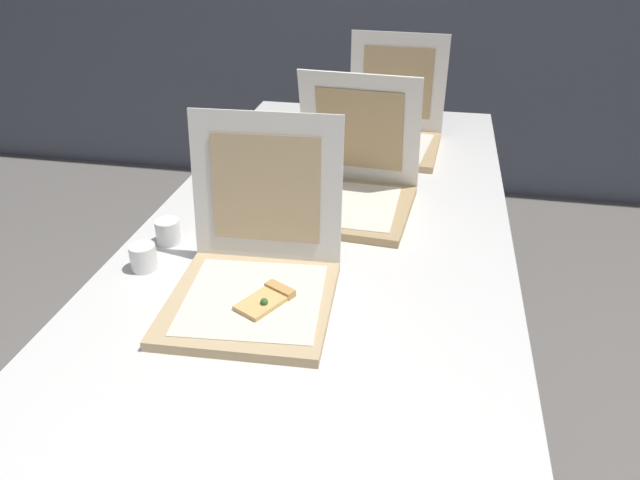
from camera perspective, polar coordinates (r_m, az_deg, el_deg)
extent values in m
cube|color=silver|center=(1.58, 0.45, 0.59)|extent=(0.96, 2.20, 0.03)
cylinder|color=#38383D|center=(2.72, -4.05, 5.00)|extent=(0.04, 0.04, 0.69)
cylinder|color=#38383D|center=(2.64, 13.46, 3.46)|extent=(0.04, 0.04, 0.69)
cube|color=tan|center=(1.27, -6.68, -6.00)|extent=(0.36, 0.36, 0.02)
cube|color=silver|center=(1.27, -6.39, -5.54)|extent=(0.31, 0.31, 0.00)
cube|color=white|center=(1.34, -5.15, 4.98)|extent=(0.34, 0.06, 0.34)
cube|color=tan|center=(1.34, -5.22, 4.85)|extent=(0.25, 0.04, 0.25)
cube|color=#E0B266|center=(1.24, -5.52, -5.94)|extent=(0.11, 0.13, 0.01)
cube|color=tan|center=(1.27, -3.84, -4.76)|extent=(0.07, 0.05, 0.02)
sphere|color=#2D6628|center=(1.23, -5.36, -5.91)|extent=(0.02, 0.02, 0.02)
cube|color=tan|center=(1.66, 2.61, 3.14)|extent=(0.37, 0.37, 0.02)
cube|color=silver|center=(1.65, 2.35, 3.49)|extent=(0.29, 0.29, 0.00)
cube|color=white|center=(1.72, 3.82, 10.43)|extent=(0.35, 0.10, 0.34)
cube|color=tan|center=(1.71, 3.79, 10.41)|extent=(0.25, 0.07, 0.24)
cube|color=tan|center=(2.10, 6.44, 8.76)|extent=(0.36, 0.36, 0.02)
cube|color=silver|center=(2.10, 6.33, 9.10)|extent=(0.32, 0.32, 0.00)
cube|color=white|center=(2.21, 7.42, 14.72)|extent=(0.34, 0.03, 0.34)
cube|color=tan|center=(2.21, 7.40, 14.68)|extent=(0.25, 0.02, 0.25)
cube|color=#EAC156|center=(2.06, 7.10, 8.86)|extent=(0.07, 0.14, 0.01)
cube|color=tan|center=(2.13, 7.09, 9.59)|extent=(0.06, 0.03, 0.02)
sphere|color=#2D6628|center=(2.05, 6.93, 9.04)|extent=(0.02, 0.02, 0.02)
sphere|color=#2D6628|center=(2.07, 6.96, 9.17)|extent=(0.02, 0.02, 0.02)
cylinder|color=white|center=(1.44, -16.53, -1.59)|extent=(0.06, 0.06, 0.06)
cylinder|color=white|center=(1.54, -14.31, 0.77)|extent=(0.06, 0.06, 0.06)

